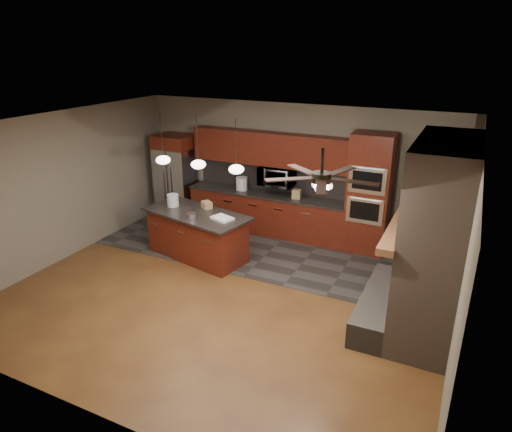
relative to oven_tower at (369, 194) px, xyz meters
The scene contains 22 objects.
ground 3.40m from the oven_tower, 122.27° to the right, with size 7.00×7.00×0.00m, color brown.
ceiling 3.57m from the oven_tower, 122.27° to the right, with size 7.00×6.00×0.02m, color white.
back_wall 1.74m from the oven_tower, 169.75° to the left, with size 7.00×0.02×2.80m, color #6E6558.
right_wall 3.25m from the oven_tower, 56.24° to the right, with size 0.02×6.00×2.80m, color #6E6558.
left_wall 5.86m from the oven_tower, 152.62° to the right, with size 0.02×6.00×2.80m, color #6E6558.
slate_tile_patch 2.26m from the oven_tower, 152.30° to the right, with size 7.00×2.40×0.01m, color #363330.
fireplace_column 2.66m from the oven_tower, 59.73° to the right, with size 1.30×2.10×2.80m.
back_cabinetry 2.20m from the oven_tower, behind, with size 3.59×0.64×2.20m.
oven_tower is the anchor object (origin of this frame).
microwave 1.98m from the oven_tower, behind, with size 0.73×0.41×0.50m, color silver.
refrigerator 4.47m from the oven_tower, behind, with size 0.85×0.75×1.99m.
kitchen_island 3.43m from the oven_tower, 149.42° to the right, with size 2.26×1.38×0.92m.
white_bucket 3.84m from the oven_tower, 155.50° to the right, with size 0.22×0.22×0.24m, color silver.
paint_can 3.44m from the oven_tower, 144.32° to the right, with size 0.16×0.16×0.11m, color silver.
paint_tray 2.90m from the oven_tower, 141.77° to the right, with size 0.39×0.27×0.04m, color white.
cardboard_box 3.17m from the oven_tower, 153.57° to the right, with size 0.21×0.15×0.14m, color #9B7D50.
counter_bucket 2.80m from the oven_tower, behind, with size 0.25×0.25×0.28m, color silver.
counter_box 1.49m from the oven_tower, behind, with size 0.18×0.14×0.19m, color #A18453.
pendant_left 3.97m from the oven_tower, 149.26° to the right, with size 0.26×0.26×0.92m.
pendant_center 3.37m from the oven_tower, 142.53° to the right, with size 0.26×0.26×0.92m.
pendant_right 2.83m from the oven_tower, 132.87° to the right, with size 0.26×0.26×0.92m.
ceiling_fan 3.72m from the oven_tower, 88.36° to the right, with size 1.27×1.33×0.41m.
Camera 1 is at (3.36, -5.85, 3.96)m, focal length 32.00 mm.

